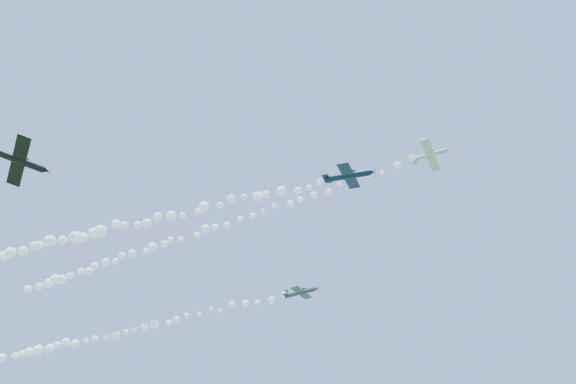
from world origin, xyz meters
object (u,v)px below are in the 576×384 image
Objects in this scene: plane_navy at (349,176)px; plane_black at (19,160)px; plane_white at (430,155)px; plane_grey at (301,292)px.

plane_black is at bearing -141.83° from plane_navy.
plane_white is 55.24m from plane_black.
plane_grey is at bearing 162.83° from plane_white.
plane_white is 0.83× the size of plane_navy.
plane_grey is 1.01× the size of plane_black.
plane_black is (-1.32, -46.94, -4.06)m from plane_grey.
plane_navy is at bearing -51.41° from plane_grey.
plane_grey is 47.14m from plane_black.
plane_navy is 39.93m from plane_black.
plane_navy reaches higher than plane_grey.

